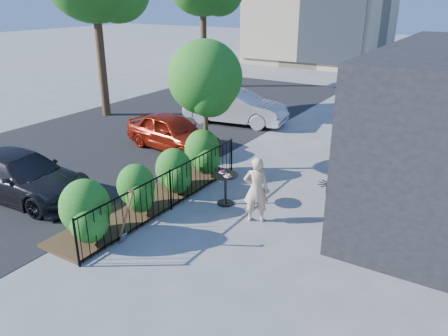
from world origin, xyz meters
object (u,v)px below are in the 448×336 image
Objects in this scene: car_darkgrey at (21,176)px; woman at (256,190)px; car_red at (172,132)px; patio_tree at (206,82)px; shovel at (126,220)px; car_silver at (236,107)px; cafe_table at (225,184)px.

woman is at bearing -75.11° from car_darkgrey.
car_red is (-5.04, 3.19, -0.19)m from woman.
patio_tree reaches higher than shovel.
car_darkgrey is (-1.13, -9.46, -0.10)m from car_silver.
car_silver reaches higher than shovel.
shovel is (-0.76, -2.87, 0.04)m from cafe_table.
woman reaches higher than car_silver.
woman is at bearing -155.11° from car_silver.
patio_tree is 4.40× the size of cafe_table.
patio_tree is 5.18m from shovel.
woman is at bearing 53.01° from shovel.
patio_tree is 3.23m from car_red.
patio_tree is 5.73m from car_darkgrey.
car_silver is at bearing -85.10° from woman.
patio_tree is at bearing -41.15° from car_darkgrey.
car_silver reaches higher than car_darkgrey.
woman reaches higher than shovel.
patio_tree reaches higher than woman.
patio_tree reaches higher than car_darkgrey.
shovel reaches higher than cafe_table.
cafe_table is 0.54× the size of woman.
woman is 3.11m from shovel.
woman is 6.37m from car_darkgrey.
shovel is (-1.87, -2.48, -0.20)m from woman.
shovel is at bearing -171.70° from car_silver.
car_red is 4.14m from car_silver.
patio_tree is at bearing 101.98° from shovel.
car_darkgrey is at bearing 164.45° from car_silver.
woman is at bearing -113.42° from car_red.
cafe_table is at bearing -160.21° from car_silver.
car_red is (-3.17, 5.66, 0.01)m from shovel.
car_darkgrey is (-0.96, -5.33, -0.02)m from car_red.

